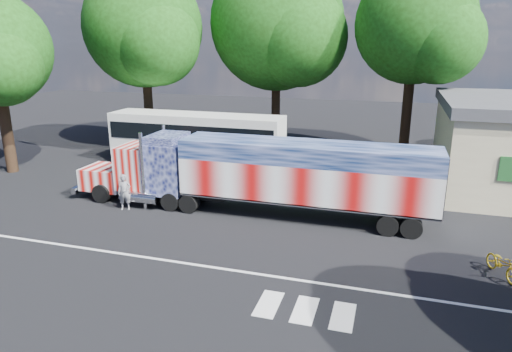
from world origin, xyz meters
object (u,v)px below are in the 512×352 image
(tree_nw_a, at_px, (145,28))
(tree_n_mid, at_px, (279,24))
(coach_bus, at_px, (196,139))
(tree_ne_a, at_px, (417,25))
(bicycle, at_px, (502,264))
(semi_truck, at_px, (259,173))
(woman, at_px, (124,192))

(tree_nw_a, bearing_deg, tree_n_mid, 26.85)
(coach_bus, height_order, tree_n_mid, tree_n_mid)
(tree_nw_a, height_order, tree_ne_a, tree_nw_a)
(bicycle, height_order, tree_ne_a, tree_ne_a)
(semi_truck, relative_size, tree_nw_a, 1.37)
(woman, relative_size, tree_ne_a, 0.14)
(coach_bus, height_order, tree_ne_a, tree_ne_a)
(bicycle, distance_m, tree_nw_a, 28.31)
(semi_truck, xyz_separation_m, woman, (-6.65, -1.53, -1.12))
(coach_bus, distance_m, tree_nw_a, 9.85)
(semi_truck, height_order, tree_ne_a, tree_ne_a)
(semi_truck, relative_size, bicycle, 10.34)
(tree_ne_a, bearing_deg, tree_n_mid, 167.66)
(tree_nw_a, xyz_separation_m, tree_n_mid, (9.11, 4.61, 0.38))
(semi_truck, bearing_deg, woman, -167.05)
(tree_ne_a, bearing_deg, coach_bus, -156.37)
(woman, distance_m, tree_ne_a, 22.06)
(coach_bus, bearing_deg, semi_truck, -48.47)
(coach_bus, bearing_deg, tree_nw_a, 146.62)
(semi_truck, distance_m, coach_bus, 10.18)
(semi_truck, height_order, coach_bus, semi_truck)
(woman, xyz_separation_m, tree_ne_a, (13.67, 15.17, 8.34))
(semi_truck, xyz_separation_m, bicycle, (10.24, -3.58, -1.57))
(tree_nw_a, distance_m, tree_n_mid, 10.22)
(bicycle, relative_size, tree_ne_a, 0.13)
(tree_ne_a, xyz_separation_m, tree_n_mid, (-10.17, 2.22, 0.25))
(bicycle, distance_m, tree_n_mid, 25.28)
(woman, bearing_deg, tree_n_mid, 58.07)
(tree_nw_a, bearing_deg, coach_bus, -33.38)
(tree_nw_a, relative_size, tree_ne_a, 1.02)
(tree_n_mid, bearing_deg, tree_nw_a, -153.15)
(semi_truck, distance_m, woman, 6.92)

